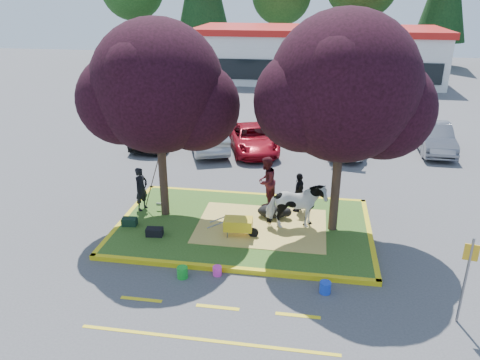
# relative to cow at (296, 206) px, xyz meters

# --- Properties ---
(ground) EXTENTS (90.00, 90.00, 0.00)m
(ground) POSITION_rel_cow_xyz_m (-1.69, -0.04, -0.94)
(ground) COLOR #424244
(ground) RESTS_ON ground
(median_island) EXTENTS (8.00, 5.00, 0.15)m
(median_island) POSITION_rel_cow_xyz_m (-1.69, -0.04, -0.86)
(median_island) COLOR #2B4B17
(median_island) RESTS_ON ground
(curb_near) EXTENTS (8.30, 0.16, 0.15)m
(curb_near) POSITION_rel_cow_xyz_m (-1.69, -2.62, -0.86)
(curb_near) COLOR gold
(curb_near) RESTS_ON ground
(curb_far) EXTENTS (8.30, 0.16, 0.15)m
(curb_far) POSITION_rel_cow_xyz_m (-1.69, 2.54, -0.86)
(curb_far) COLOR gold
(curb_far) RESTS_ON ground
(curb_left) EXTENTS (0.16, 5.30, 0.15)m
(curb_left) POSITION_rel_cow_xyz_m (-5.77, -0.04, -0.86)
(curb_left) COLOR gold
(curb_left) RESTS_ON ground
(curb_right) EXTENTS (0.16, 5.30, 0.15)m
(curb_right) POSITION_rel_cow_xyz_m (2.39, -0.04, -0.86)
(curb_right) COLOR gold
(curb_right) RESTS_ON ground
(straw_bedding) EXTENTS (4.20, 3.00, 0.01)m
(straw_bedding) POSITION_rel_cow_xyz_m (-1.09, -0.04, -0.78)
(straw_bedding) COLOR #E6D35E
(straw_bedding) RESTS_ON median_island
(tree_purple_left) EXTENTS (5.06, 4.20, 6.51)m
(tree_purple_left) POSITION_rel_cow_xyz_m (-4.47, 0.34, 3.42)
(tree_purple_left) COLOR black
(tree_purple_left) RESTS_ON median_island
(tree_purple_right) EXTENTS (5.30, 4.40, 6.82)m
(tree_purple_right) POSITION_rel_cow_xyz_m (1.23, 0.14, 3.62)
(tree_purple_right) COLOR black
(tree_purple_right) RESTS_ON median_island
(fire_lane_stripe_a) EXTENTS (1.10, 0.12, 0.01)m
(fire_lane_stripe_a) POSITION_rel_cow_xyz_m (-3.69, -4.24, -0.93)
(fire_lane_stripe_a) COLOR yellow
(fire_lane_stripe_a) RESTS_ON ground
(fire_lane_stripe_b) EXTENTS (1.10, 0.12, 0.01)m
(fire_lane_stripe_b) POSITION_rel_cow_xyz_m (-1.69, -4.24, -0.93)
(fire_lane_stripe_b) COLOR yellow
(fire_lane_stripe_b) RESTS_ON ground
(fire_lane_stripe_c) EXTENTS (1.10, 0.12, 0.01)m
(fire_lane_stripe_c) POSITION_rel_cow_xyz_m (0.31, -4.24, -0.93)
(fire_lane_stripe_c) COLOR yellow
(fire_lane_stripe_c) RESTS_ON ground
(fire_lane_long) EXTENTS (6.00, 0.10, 0.01)m
(fire_lane_long) POSITION_rel_cow_xyz_m (-1.69, -5.44, -0.93)
(fire_lane_long) COLOR yellow
(fire_lane_long) RESTS_ON ground
(retail_building) EXTENTS (20.40, 8.40, 4.40)m
(retail_building) POSITION_rel_cow_xyz_m (0.31, 27.95, 1.31)
(retail_building) COLOR silver
(retail_building) RESTS_ON ground
(cow) EXTENTS (2.01, 1.27, 1.57)m
(cow) POSITION_rel_cow_xyz_m (0.00, 0.00, 0.00)
(cow) COLOR white
(cow) RESTS_ON median_island
(calf) EXTENTS (1.10, 0.73, 0.44)m
(calf) POSITION_rel_cow_xyz_m (-0.79, 0.65, -0.56)
(calf) COLOR black
(calf) RESTS_ON median_island
(handler) EXTENTS (0.54, 0.66, 1.54)m
(handler) POSITION_rel_cow_xyz_m (-5.39, 0.57, -0.01)
(handler) COLOR black
(handler) RESTS_ON median_island
(visitor_a) EXTENTS (0.90, 1.03, 1.79)m
(visitor_a) POSITION_rel_cow_xyz_m (-1.13, 1.67, 0.11)
(visitor_a) COLOR #43131A
(visitor_a) RESTS_ON median_island
(visitor_b) EXTENTS (0.54, 0.89, 1.42)m
(visitor_b) POSITION_rel_cow_xyz_m (0.05, 1.30, -0.08)
(visitor_b) COLOR black
(visitor_b) RESTS_ON median_island
(wheelbarrow) EXTENTS (1.60, 0.58, 0.60)m
(wheelbarrow) POSITION_rel_cow_xyz_m (-1.73, -0.82, -0.37)
(wheelbarrow) COLOR black
(wheelbarrow) RESTS_ON median_island
(gear_bag_dark) EXTENTS (0.55, 0.33, 0.27)m
(gear_bag_dark) POSITION_rel_cow_xyz_m (-4.34, -1.23, -0.65)
(gear_bag_dark) COLOR black
(gear_bag_dark) RESTS_ON median_island
(gear_bag_green) EXTENTS (0.50, 0.34, 0.26)m
(gear_bag_green) POSITION_rel_cow_xyz_m (-5.39, -0.68, -0.66)
(gear_bag_green) COLOR black
(gear_bag_green) RESTS_ON median_island
(sign_post) EXTENTS (0.32, 0.09, 2.27)m
(sign_post) POSITION_rel_cow_xyz_m (4.07, -3.83, 0.44)
(sign_post) COLOR slate
(sign_post) RESTS_ON ground
(bucket_green) EXTENTS (0.30, 0.30, 0.32)m
(bucket_green) POSITION_rel_cow_xyz_m (-2.91, -3.11, -0.78)
(bucket_green) COLOR green
(bucket_green) RESTS_ON ground
(bucket_pink) EXTENTS (0.27, 0.27, 0.27)m
(bucket_pink) POSITION_rel_cow_xyz_m (-1.99, -2.84, -0.80)
(bucket_pink) COLOR #FD38BA
(bucket_pink) RESTS_ON ground
(bucket_blue) EXTENTS (0.31, 0.31, 0.32)m
(bucket_blue) POSITION_rel_cow_xyz_m (0.96, -3.19, -0.78)
(bucket_blue) COLOR blue
(bucket_blue) RESTS_ON ground
(car_black) EXTENTS (2.05, 4.69, 1.57)m
(car_black) POSITION_rel_cow_xyz_m (-7.34, 8.37, -0.15)
(car_black) COLOR black
(car_black) RESTS_ON ground
(car_silver) EXTENTS (3.06, 4.84, 1.51)m
(car_silver) POSITION_rel_cow_xyz_m (-4.73, 7.95, -0.18)
(car_silver) COLOR #93969A
(car_silver) RESTS_ON ground
(car_red) EXTENTS (3.38, 4.91, 1.25)m
(car_red) POSITION_rel_cow_xyz_m (-2.51, 8.00, -0.31)
(car_red) COLOR maroon
(car_red) RESTS_ON ground
(car_white) EXTENTS (2.35, 4.44, 1.23)m
(car_white) POSITION_rel_cow_xyz_m (2.16, 8.53, -0.32)
(car_white) COLOR silver
(car_white) RESTS_ON ground
(car_grey) EXTENTS (1.49, 4.17, 1.37)m
(car_grey) POSITION_rel_cow_xyz_m (6.23, 9.41, -0.25)
(car_grey) COLOR slate
(car_grey) RESTS_ON ground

